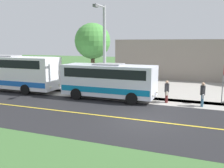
# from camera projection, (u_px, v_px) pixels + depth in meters

# --- Properties ---
(ground_plane) EXTENTS (120.00, 120.00, 0.00)m
(ground_plane) POSITION_uv_depth(u_px,v_px,m) (142.00, 120.00, 14.60)
(ground_plane) COLOR #3D6633
(road_surface) EXTENTS (8.00, 100.00, 0.01)m
(road_surface) POSITION_uv_depth(u_px,v_px,m) (142.00, 120.00, 14.60)
(road_surface) COLOR black
(road_surface) RESTS_ON ground
(sidewalk) EXTENTS (2.40, 100.00, 0.01)m
(sidewalk) POSITION_uv_depth(u_px,v_px,m) (160.00, 101.00, 19.37)
(sidewalk) COLOR #9E9991
(sidewalk) RESTS_ON ground
(parking_lot_surface) EXTENTS (14.00, 36.00, 0.01)m
(parking_lot_surface) POSITION_uv_depth(u_px,v_px,m) (204.00, 88.00, 24.88)
(parking_lot_surface) COLOR #9E9991
(parking_lot_surface) RESTS_ON ground
(road_centre_line) EXTENTS (0.16, 100.00, 0.00)m
(road_centre_line) POSITION_uv_depth(u_px,v_px,m) (142.00, 120.00, 14.60)
(road_centre_line) COLOR gold
(road_centre_line) RESTS_ON ground
(shuttle_bus_front) EXTENTS (2.68, 7.47, 2.83)m
(shuttle_bus_front) POSITION_uv_depth(u_px,v_px,m) (109.00, 80.00, 19.92)
(shuttle_bus_front) COLOR silver
(shuttle_bus_front) RESTS_ON ground
(transit_bus_rear) EXTENTS (2.67, 11.55, 3.28)m
(transit_bus_rear) POSITION_uv_depth(u_px,v_px,m) (3.00, 71.00, 23.80)
(transit_bus_rear) COLOR white
(transit_bus_rear) RESTS_ON ground
(pedestrian_with_bags) EXTENTS (0.72, 0.34, 1.73)m
(pedestrian_with_bags) POSITION_uv_depth(u_px,v_px,m) (203.00, 94.00, 17.61)
(pedestrian_with_bags) COLOR #335972
(pedestrian_with_bags) RESTS_ON ground
(pedestrian_waiting) EXTENTS (0.72, 0.34, 1.67)m
(pedestrian_waiting) POSITION_uv_depth(u_px,v_px,m) (167.00, 91.00, 18.77)
(pedestrian_waiting) COLOR #4C1919
(pedestrian_waiting) RESTS_ON ground
(stop_sign) EXTENTS (0.76, 0.07, 2.88)m
(stop_sign) POSITION_uv_depth(u_px,v_px,m) (223.00, 77.00, 18.28)
(stop_sign) COLOR slate
(stop_sign) RESTS_ON ground
(street_light_pole) EXTENTS (1.97, 0.24, 7.33)m
(street_light_pole) POSITION_uv_depth(u_px,v_px,m) (104.00, 47.00, 20.04)
(street_light_pole) COLOR #9E9EA3
(street_light_pole) RESTS_ON ground
(tree_curbside) EXTENTS (3.27, 3.27, 6.22)m
(tree_curbside) POSITION_uv_depth(u_px,v_px,m) (93.00, 41.00, 23.09)
(tree_curbside) COLOR brown
(tree_curbside) RESTS_ON ground
(commercial_building) EXTENTS (10.00, 22.94, 4.81)m
(commercial_building) POSITION_uv_depth(u_px,v_px,m) (212.00, 58.00, 32.56)
(commercial_building) COLOR gray
(commercial_building) RESTS_ON ground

